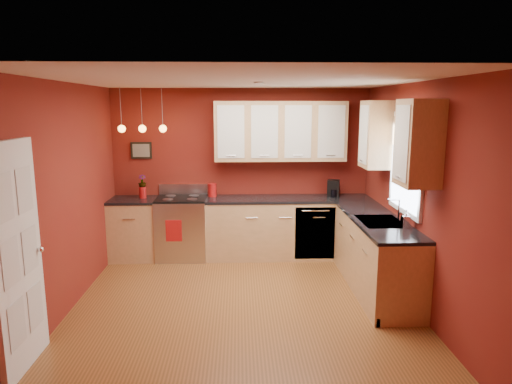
{
  "coord_description": "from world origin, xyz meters",
  "views": [
    {
      "loc": [
        -0.04,
        -5.06,
        2.33
      ],
      "look_at": [
        0.19,
        1.0,
        1.18
      ],
      "focal_mm": 32.0,
      "sensor_mm": 36.0,
      "label": 1
    }
  ],
  "objects_px": {
    "sink": "(381,223)",
    "red_canister": "(212,190)",
    "coffee_maker": "(333,189)",
    "gas_range": "(182,227)",
    "soap_pump": "(406,219)"
  },
  "relations": [
    {
      "from": "sink",
      "to": "soap_pump",
      "type": "bearing_deg",
      "value": -60.21
    },
    {
      "from": "gas_range",
      "to": "soap_pump",
      "type": "xyz_separation_m",
      "value": [
        2.81,
        -1.83,
        0.57
      ]
    },
    {
      "from": "red_canister",
      "to": "sink",
      "type": "bearing_deg",
      "value": -37.17
    },
    {
      "from": "sink",
      "to": "coffee_maker",
      "type": "height_order",
      "value": "sink"
    },
    {
      "from": "red_canister",
      "to": "soap_pump",
      "type": "height_order",
      "value": "soap_pump"
    },
    {
      "from": "coffee_maker",
      "to": "soap_pump",
      "type": "relative_size",
      "value": 1.19
    },
    {
      "from": "sink",
      "to": "red_canister",
      "type": "distance_m",
      "value": 2.7
    },
    {
      "from": "soap_pump",
      "to": "coffee_maker",
      "type": "bearing_deg",
      "value": 103.48
    },
    {
      "from": "sink",
      "to": "soap_pump",
      "type": "distance_m",
      "value": 0.4
    },
    {
      "from": "gas_range",
      "to": "soap_pump",
      "type": "distance_m",
      "value": 3.4
    },
    {
      "from": "gas_range",
      "to": "sink",
      "type": "xyz_separation_m",
      "value": [
        2.62,
        -1.5,
        0.43
      ]
    },
    {
      "from": "sink",
      "to": "red_canister",
      "type": "height_order",
      "value": "sink"
    },
    {
      "from": "soap_pump",
      "to": "gas_range",
      "type": "bearing_deg",
      "value": 146.96
    },
    {
      "from": "coffee_maker",
      "to": "gas_range",
      "type": "bearing_deg",
      "value": -161.3
    },
    {
      "from": "gas_range",
      "to": "soap_pump",
      "type": "height_order",
      "value": "soap_pump"
    }
  ]
}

